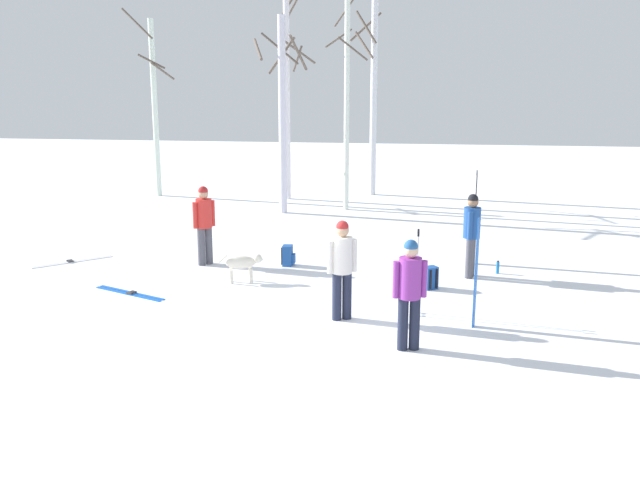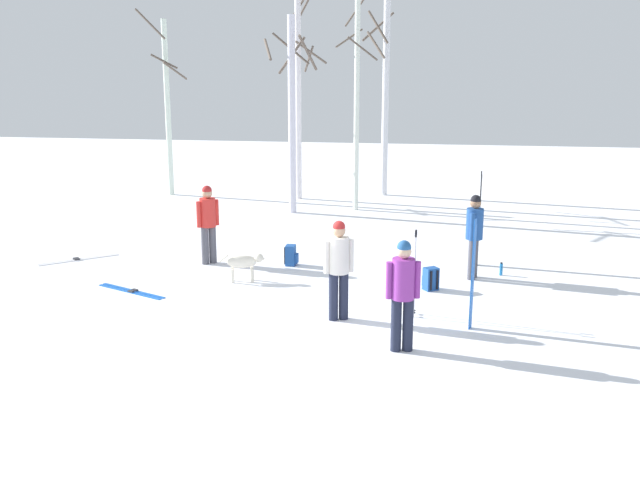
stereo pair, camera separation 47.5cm
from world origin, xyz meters
name	(u,v)px [view 1 (the left image)]	position (x,y,z in m)	size (l,w,h in m)	color
ground_plane	(266,332)	(0.00, 0.00, 0.00)	(60.00, 60.00, 0.00)	white
person_0	(342,264)	(1.16, 0.80, 0.98)	(0.48, 0.34, 1.72)	#1E2338
person_1	(472,230)	(3.49, 3.71, 0.98)	(0.34, 0.51, 1.72)	#4C4C56
person_2	(204,220)	(-2.13, 3.96, 0.98)	(0.40, 0.39, 1.72)	#4C4C56
person_3	(410,288)	(2.30, -0.43, 0.98)	(0.51, 0.34, 1.72)	#1E2338
dog	(243,263)	(-1.01, 2.74, 0.39)	(0.87, 0.38, 0.57)	beige
ski_pair_planted_0	(476,273)	(3.36, 0.73, 0.91)	(0.07, 0.16, 1.83)	blue
ski_pair_planted_1	(475,217)	(3.63, 4.83, 1.01)	(0.05, 0.27, 2.04)	black
ski_pair_lying_0	(130,293)	(-2.96, 1.71, 0.01)	(1.58, 0.85, 0.05)	blue
ski_pair_lying_1	(72,261)	(-5.10, 3.76, 0.01)	(1.42, 1.32, 0.05)	white
ski_poles_0	(417,270)	(2.41, 1.22, 0.80)	(0.07, 0.22, 1.50)	#B2B2BC
backpack_0	(288,256)	(-0.35, 4.10, 0.21)	(0.29, 0.27, 0.44)	#1E4C99
backpack_1	(430,278)	(2.66, 2.78, 0.21)	(0.34, 0.34, 0.44)	#1E4C99
water_bottle_0	(498,267)	(4.08, 4.04, 0.13)	(0.06, 0.06, 0.27)	#1E72BF
birch_tree_0	(154,105)	(-6.10, 12.20, 2.96)	(1.48, 1.02, 5.95)	silver
birch_tree_1	(287,85)	(-1.74, 12.18, 3.61)	(1.61, 1.43, 6.87)	silver
birch_tree_2	(282,111)	(-1.49, 9.87, 2.94)	(1.58, 1.35, 5.58)	silver
birch_tree_3	(347,97)	(0.28, 10.62, 3.30)	(1.27, 1.28, 6.53)	silver
birch_tree_4	(373,77)	(0.88, 13.34, 3.85)	(1.01, 1.48, 7.53)	silver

